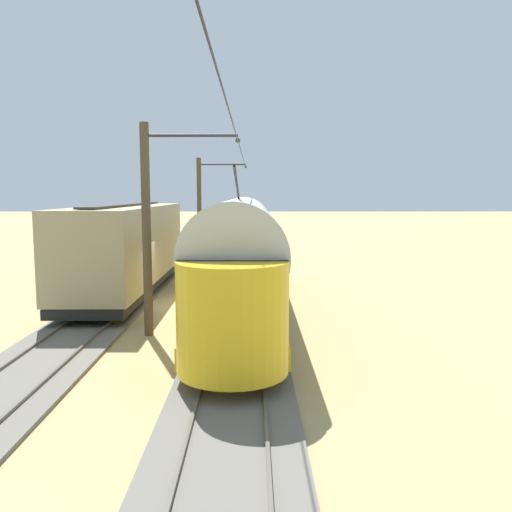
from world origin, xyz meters
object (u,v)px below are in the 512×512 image
object	(u,v)px
vintage_streetcar	(241,253)
catenary_pole_foreground	(201,210)
coach_adjacent	(127,246)
switch_stand	(273,255)
track_end_bumper	(174,252)
catenary_pole_mid_near	(149,226)

from	to	relation	value
vintage_streetcar	catenary_pole_foreground	world-z (taller)	catenary_pole_foreground
coach_adjacent	switch_stand	distance (m)	11.52
catenary_pole_foreground	track_end_bumper	bearing A→B (deg)	-60.51
catenary_pole_mid_near	track_end_bumper	xyz separation A→B (m)	(2.37, -20.16, -3.09)
catenary_pole_foreground	catenary_pole_mid_near	size ratio (longest dim) A/B	1.00
track_end_bumper	switch_stand	bearing A→B (deg)	148.93
switch_stand	track_end_bumper	xyz separation A→B (m)	(6.85, -4.12, -0.30)
catenary_pole_foreground	switch_stand	world-z (taller)	catenary_pole_foreground
catenary_pole_mid_near	track_end_bumper	world-z (taller)	catenary_pole_mid_near
switch_stand	coach_adjacent	bearing A→B (deg)	53.17
vintage_streetcar	coach_adjacent	world-z (taller)	vintage_streetcar
catenary_pole_mid_near	track_end_bumper	bearing A→B (deg)	-83.30
catenary_pole_mid_near	switch_stand	xyz separation A→B (m)	(-4.48, -16.03, -2.79)
coach_adjacent	catenary_pole_foreground	world-z (taller)	catenary_pole_foreground
switch_stand	track_end_bumper	size ratio (longest dim) A/B	0.69
vintage_streetcar	switch_stand	size ratio (longest dim) A/B	14.66
coach_adjacent	catenary_pole_mid_near	world-z (taller)	catenary_pole_mid_near
vintage_streetcar	coach_adjacent	xyz separation A→B (m)	(5.13, -3.77, -0.10)
vintage_streetcar	switch_stand	distance (m)	13.13
switch_stand	vintage_streetcar	bearing A→B (deg)	82.42
vintage_streetcar	catenary_pole_foreground	bearing A→B (deg)	-77.89
catenary_pole_mid_near	track_end_bumper	distance (m)	20.53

